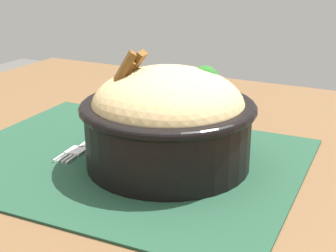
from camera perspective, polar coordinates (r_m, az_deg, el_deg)
table at (r=0.65m, az=-4.77°, el=-9.78°), size 1.01×0.96×0.72m
placemat at (r=0.63m, az=-4.99°, el=-3.88°), size 0.45×0.36×0.00m
bowl at (r=0.59m, az=0.01°, el=0.88°), size 0.26×0.26×0.14m
fork at (r=0.67m, az=-9.81°, el=-2.27°), size 0.03×0.13×0.00m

